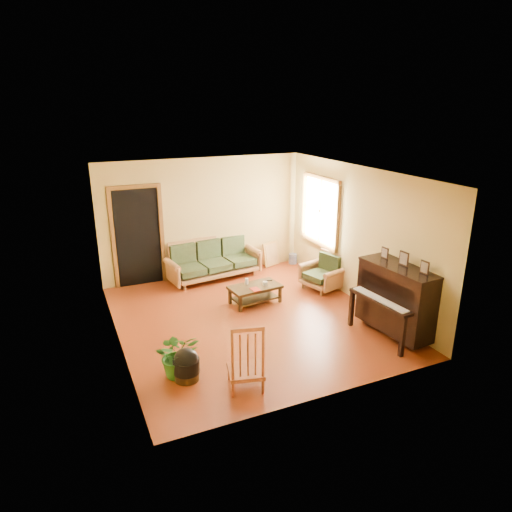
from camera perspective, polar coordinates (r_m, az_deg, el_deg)
name	(u,v)px	position (r m, az deg, el deg)	size (l,w,h in m)	color
floor	(249,319)	(8.27, -0.83, -7.85)	(5.00, 5.00, 0.00)	#61210C
doorway	(138,238)	(9.77, -14.54, 2.22)	(1.08, 0.16, 2.05)	black
window	(320,211)	(9.83, 8.06, 5.60)	(0.12, 1.36, 1.46)	white
sofa	(214,260)	(9.98, -5.24, -0.47)	(2.02, 0.85, 0.87)	#956136
coffee_table	(255,294)	(8.82, -0.12, -4.82)	(0.98, 0.53, 0.36)	black
armchair	(321,272)	(9.49, 8.15, -1.96)	(0.72, 0.76, 0.76)	#956136
piano	(397,300)	(7.87, 17.25, -5.33)	(0.80, 1.37, 1.21)	black
footstool	(187,368)	(6.62, -8.67, -13.66)	(0.37, 0.37, 0.36)	black
red_chair	(246,355)	(6.22, -1.32, -12.21)	(0.47, 0.51, 1.00)	brown
leaning_frame	(271,254)	(10.75, 1.88, 0.27)	(0.45, 0.10, 0.60)	#BD8D3F
ceramic_crock	(293,259)	(11.01, 4.61, -0.34)	(0.19, 0.19, 0.24)	#374FA5
potted_plant	(177,354)	(6.63, -9.80, -12.01)	(0.61, 0.53, 0.68)	#215C1A
book	(252,290)	(8.53, -0.55, -4.30)	(0.15, 0.21, 0.02)	#A12315
candle	(247,281)	(8.81, -1.18, -3.19)	(0.07, 0.07, 0.12)	silver
glass_jar	(265,283)	(8.80, 1.14, -3.41)	(0.09, 0.09, 0.06)	silver
remote	(268,280)	(9.00, 1.56, -3.05)	(0.14, 0.04, 0.01)	black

